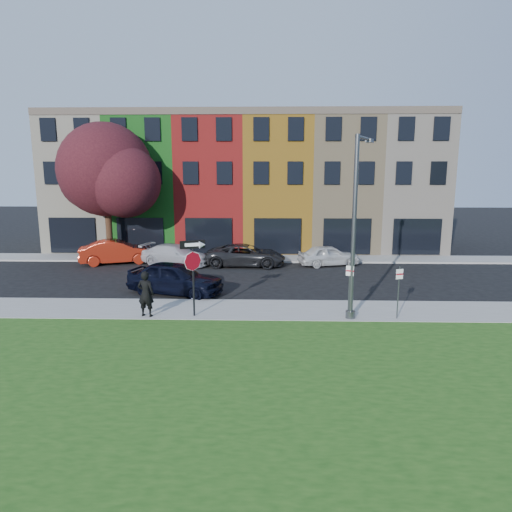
{
  "coord_description": "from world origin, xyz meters",
  "views": [
    {
      "loc": [
        -0.62,
        -16.55,
        6.29
      ],
      "look_at": [
        -1.21,
        4.0,
        2.35
      ],
      "focal_mm": 32.0,
      "sensor_mm": 36.0,
      "label": 1
    }
  ],
  "objects_px": {
    "stop_sign": "(193,263)",
    "sedan_near": "(175,278)",
    "street_lamp": "(355,228)",
    "man": "(146,294)"
  },
  "relations": [
    {
      "from": "man",
      "to": "sedan_near",
      "type": "distance_m",
      "value": 3.95
    },
    {
      "from": "man",
      "to": "street_lamp",
      "type": "distance_m",
      "value": 9.17
    },
    {
      "from": "man",
      "to": "stop_sign",
      "type": "bearing_deg",
      "value": -167.74
    },
    {
      "from": "stop_sign",
      "to": "street_lamp",
      "type": "distance_m",
      "value": 6.87
    },
    {
      "from": "sedan_near",
      "to": "street_lamp",
      "type": "height_order",
      "value": "street_lamp"
    },
    {
      "from": "stop_sign",
      "to": "street_lamp",
      "type": "xyz_separation_m",
      "value": [
        6.71,
        0.1,
        1.48
      ]
    },
    {
      "from": "stop_sign",
      "to": "street_lamp",
      "type": "bearing_deg",
      "value": -18.21
    },
    {
      "from": "stop_sign",
      "to": "sedan_near",
      "type": "height_order",
      "value": "stop_sign"
    },
    {
      "from": "stop_sign",
      "to": "man",
      "type": "bearing_deg",
      "value": 163.7
    },
    {
      "from": "stop_sign",
      "to": "sedan_near",
      "type": "relative_size",
      "value": 0.61
    }
  ]
}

